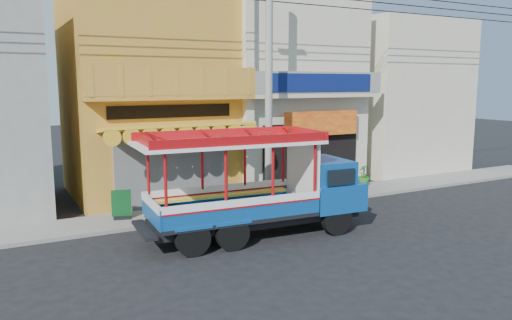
{
  "coord_description": "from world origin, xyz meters",
  "views": [
    {
      "loc": [
        -9.71,
        -11.98,
        4.57
      ],
      "look_at": [
        -1.94,
        2.5,
        2.0
      ],
      "focal_mm": 35.0,
      "sensor_mm": 36.0,
      "label": 1
    }
  ],
  "objects": [
    {
      "name": "potted_plant_b",
      "position": [
        1.78,
        4.02,
        0.61
      ],
      "size": [
        0.6,
        0.66,
        0.98
      ],
      "primitive_type": "imported",
      "rotation": [
        0.0,
        0.0,
        1.94
      ],
      "color": "#20611B",
      "rests_on": "sidewalk"
    },
    {
      "name": "party_pilaster",
      "position": [
        -1.0,
        4.85,
        4.0
      ],
      "size": [
        0.35,
        0.3,
        8.0
      ],
      "primitive_type": "cube",
      "color": "beige",
      "rests_on": "ground"
    },
    {
      "name": "potted_plant_c",
      "position": [
        4.43,
        4.5,
        0.59
      ],
      "size": [
        0.73,
        0.73,
        0.94
      ],
      "primitive_type": "imported",
      "rotation": [
        0.0,
        0.0,
        4.1
      ],
      "color": "#20611B",
      "rests_on": "sidewalk"
    },
    {
      "name": "shophouse_left",
      "position": [
        -4.0,
        7.96,
        4.11
      ],
      "size": [
        6.0,
        7.5,
        8.24
      ],
      "color": "#B19227",
      "rests_on": "ground"
    },
    {
      "name": "shophouse_right",
      "position": [
        2.0,
        7.96,
        4.11
      ],
      "size": [
        6.0,
        6.75,
        8.24
      ],
      "color": "beige",
      "rests_on": "ground"
    },
    {
      "name": "songthaew_truck",
      "position": [
        -2.42,
        0.7,
        1.52
      ],
      "size": [
        6.9,
        2.62,
        3.16
      ],
      "color": "black",
      "rests_on": "ground"
    },
    {
      "name": "sidewalk",
      "position": [
        0.0,
        4.0,
        0.06
      ],
      "size": [
        30.0,
        2.0,
        0.12
      ],
      "primitive_type": "cube",
      "color": "slate",
      "rests_on": "ground"
    },
    {
      "name": "green_sign",
      "position": [
        -6.08,
        4.11,
        0.53
      ],
      "size": [
        0.63,
        0.41,
        0.97
      ],
      "color": "black",
      "rests_on": "sidewalk"
    },
    {
      "name": "filler_building_right",
      "position": [
        9.0,
        8.0,
        3.8
      ],
      "size": [
        6.0,
        6.0,
        7.6
      ],
      "primitive_type": "cube",
      "color": "beige",
      "rests_on": "ground"
    },
    {
      "name": "ground",
      "position": [
        0.0,
        0.0,
        0.0
      ],
      "size": [
        90.0,
        90.0,
        0.0
      ],
      "primitive_type": "plane",
      "color": "black",
      "rests_on": "ground"
    },
    {
      "name": "potted_plant_a",
      "position": [
        1.22,
        3.85,
        0.68
      ],
      "size": [
        1.3,
        1.25,
        1.11
      ],
      "primitive_type": "imported",
      "rotation": [
        0.0,
        0.0,
        0.51
      ],
      "color": "#20611B",
      "rests_on": "sidewalk"
    },
    {
      "name": "utility_pole",
      "position": [
        -0.85,
        3.3,
        5.03
      ],
      "size": [
        28.0,
        0.26,
        9.0
      ],
      "color": "gray",
      "rests_on": "ground"
    }
  ]
}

